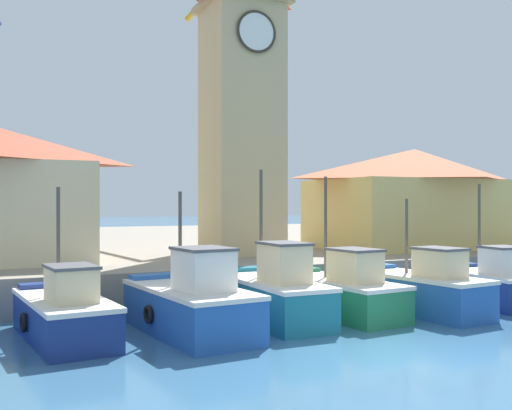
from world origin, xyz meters
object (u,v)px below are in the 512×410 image
Objects in this scene: clock_tower at (242,90)px; fishing_boat_mid_right at (339,292)px; port_crane_far at (252,132)px; fishing_boat_mid_left at (191,304)px; fishing_boat_right_inner at (421,290)px; fishing_boat_right_outer at (490,284)px; fishing_boat_center at (271,294)px; fishing_boat_left_inner at (64,313)px; warehouse_right at (415,197)px.

fishing_boat_mid_right is at bearing -91.42° from clock_tower.
fishing_boat_mid_left is at bearing -118.52° from port_crane_far.
fishing_boat_mid_right is at bearing 7.52° from fishing_boat_mid_left.
clock_tower is 0.87× the size of port_crane_far.
fishing_boat_mid_right is 1.05× the size of fishing_boat_right_inner.
clock_tower is at bearing 104.17° from fishing_boat_right_inner.
fishing_boat_right_inner is (2.57, -0.85, 0.03)m from fishing_boat_mid_right.
port_crane_far is at bearing 94.92° from fishing_boat_right_outer.
clock_tower is at bearing -116.59° from port_crane_far.
clock_tower reaches higher than fishing_boat_right_inner.
clock_tower is at bearing 88.58° from fishing_boat_mid_right.
fishing_boat_center is 1.07× the size of fishing_boat_right_inner.
fishing_boat_center is at bearing 0.74° from fishing_boat_left_inner.
fishing_boat_left_inner is 14.47m from clock_tower.
fishing_boat_left_inner is at bearing -179.26° from fishing_boat_center.
clock_tower is (8.58, 8.50, 7.97)m from fishing_boat_left_inner.
fishing_boat_right_inner is 0.48× the size of warehouse_right.
fishing_boat_center is (6.03, 0.08, 0.12)m from fishing_boat_left_inner.
clock_tower reaches higher than fishing_boat_mid_right.
fishing_boat_mid_right is 0.50× the size of warehouse_right.
fishing_boat_right_inner is at bearing -18.32° from fishing_boat_mid_right.
port_crane_far is at bearing 83.81° from fishing_boat_right_inner.
fishing_boat_right_inner is (7.71, -0.17, -0.04)m from fishing_boat_mid_left.
fishing_boat_right_inner is 0.32× the size of clock_tower.
port_crane_far is (4.51, 17.08, 7.16)m from fishing_boat_mid_right.
clock_tower is (0.21, 8.49, 7.93)m from fishing_boat_mid_right.
fishing_boat_left_inner is 1.03× the size of fishing_boat_right_inner.
warehouse_right is at bearing 41.06° from fishing_boat_mid_right.
fishing_boat_right_inner is at bearing -10.52° from fishing_boat_center.
clock_tower reaches higher than fishing_boat_mid_left.
warehouse_right is at bearing 35.11° from fishing_boat_center.
fishing_boat_left_inner is 3.30m from fishing_boat_mid_left.
fishing_boat_center is at bearing -106.85° from clock_tower.
fishing_boat_center is at bearing 177.13° from fishing_boat_right_outer.
fishing_boat_mid_left is at bearing -178.35° from fishing_boat_right_outer.
clock_tower is 11.05m from warehouse_right.
fishing_boat_right_outer is 13.23m from clock_tower.
fishing_boat_mid_left is 0.29× the size of port_crane_far.
clock_tower is 9.65m from port_crane_far.
fishing_boat_right_outer is at bearing -1.36° from fishing_boat_left_inner.
fishing_boat_mid_right is (5.14, 0.68, -0.08)m from fishing_boat_mid_left.
port_crane_far is (12.88, 17.10, 7.20)m from fishing_boat_left_inner.
fishing_boat_center is 4.99m from fishing_boat_right_inner.
fishing_boat_right_inner is at bearing -75.83° from clock_tower.
fishing_boat_mid_right is 1.17× the size of fishing_boat_right_outer.
fishing_boat_center is 11.79m from clock_tower.
clock_tower reaches higher than warehouse_right.
fishing_boat_right_outer is (14.38, -0.34, 0.02)m from fishing_boat_left_inner.
fishing_boat_left_inner is 8.37m from fishing_boat_mid_right.
port_crane_far is (1.95, 17.93, 7.13)m from fishing_boat_right_inner.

